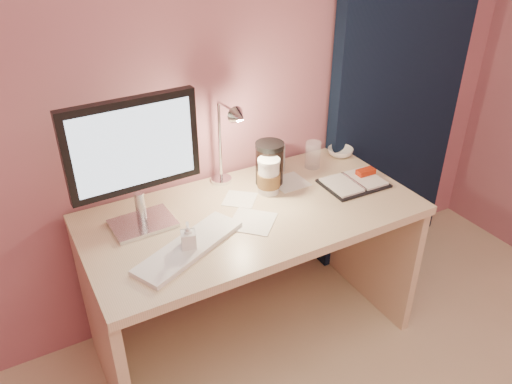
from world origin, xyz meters
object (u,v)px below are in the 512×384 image
lotion_bottle (188,237)px  dark_jar (269,165)px  monitor (133,154)px  planner (355,182)px  desk_lamp (228,139)px  keyboard (189,247)px  product_box (274,156)px  bowl (340,152)px  desk (245,245)px  coffee_cup (269,177)px  clear_cup (313,155)px

lotion_bottle → dark_jar: bearing=30.0°
monitor → planner: monitor is taller
planner → desk_lamp: (-0.53, 0.22, 0.24)m
keyboard → desk_lamp: size_ratio=1.15×
product_box → bowl: bearing=12.8°
keyboard → bowl: bowl is taller
desk → bowl: 0.70m
keyboard → planner: size_ratio=1.65×
desk → bowl: bowl is taller
desk_lamp → planner: bearing=-26.8°
monitor → bowl: monitor is taller
desk → coffee_cup: size_ratio=8.60×
desk → planner: planner is taller
monitor → clear_cup: 0.92m
monitor → coffee_cup: 0.62m
coffee_cup → desk_lamp: size_ratio=0.40×
desk → planner: (0.52, -0.10, 0.24)m
product_box → planner: bearing=-32.0°
keyboard → planner: (0.85, 0.09, 0.00)m
coffee_cup → clear_cup: bearing=19.1°
planner → product_box: product_box is taller
dark_jar → product_box: (0.09, 0.11, -0.02)m
keyboard → bowl: bearing=-5.2°
clear_cup → bowl: clear_cup is taller
bowl → product_box: size_ratio=0.94×
desk → coffee_cup: bearing=11.7°
lotion_bottle → product_box: bearing=33.8°
desk → lotion_bottle: bearing=-149.4°
product_box → monitor: bearing=-147.8°
planner → product_box: size_ratio=2.09×
desk → desk_lamp: bearing=96.1°
coffee_cup → product_box: (0.13, 0.18, -0.01)m
dark_jar → monitor: bearing=-174.6°
clear_cup → desk_lamp: desk_lamp is taller
clear_cup → desk_lamp: bearing=-177.9°
keyboard → dark_jar: dark_jar is taller
bowl → desk_lamp: size_ratio=0.31×
planner → bowl: (0.12, 0.27, 0.01)m
monitor → dark_jar: size_ratio=3.00×
keyboard → product_box: size_ratio=3.46×
keyboard → clear_cup: bearing=-2.7°
clear_cup → product_box: bearing=157.5°
desk → product_box: 0.45m
bowl → dark_jar: 0.46m
planner → lotion_bottle: (-0.85, -0.10, 0.05)m
clear_cup → lotion_bottle: size_ratio=1.07×
planner → desk_lamp: bearing=159.1°
keyboard → dark_jar: 0.60m
clear_cup → bowl: (0.19, 0.03, -0.04)m
desk → monitor: bearing=174.5°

